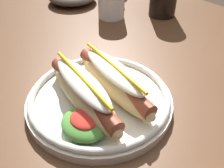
% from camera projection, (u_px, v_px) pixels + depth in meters
% --- Properties ---
extents(dining_table, '(1.38, 0.84, 0.74)m').
position_uv_depth(dining_table, '(134.00, 90.00, 0.65)').
color(dining_table, '#51331E').
rests_on(dining_table, ground_plane).
extents(hot_dog_plate, '(0.25, 0.25, 0.08)m').
position_uv_depth(hot_dog_plate, '(99.00, 94.00, 0.44)').
color(hot_dog_plate, silver).
rests_on(hot_dog_plate, dining_table).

